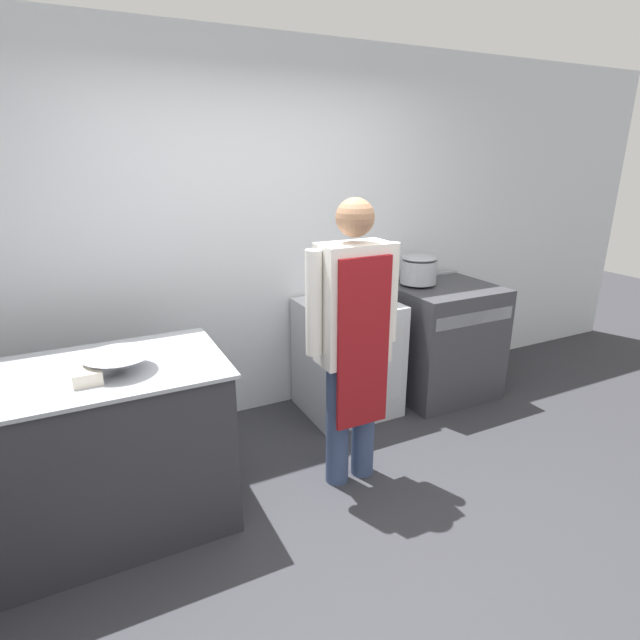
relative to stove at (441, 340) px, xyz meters
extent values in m
plane|color=#2D2D33|center=(-1.42, -1.32, -0.46)|extent=(14.00, 14.00, 0.00)
cube|color=silver|center=(-1.42, 0.44, 0.89)|extent=(8.00, 0.05, 2.70)
cube|color=#2D2D33|center=(-2.62, -0.51, -0.01)|extent=(1.20, 0.74, 0.90)
cube|color=#9EA0A8|center=(-2.62, -0.51, 0.45)|extent=(1.25, 0.77, 0.02)
cube|color=#38383D|center=(0.00, 0.00, 0.00)|extent=(0.81, 0.72, 0.92)
cube|color=#9EA0A8|center=(0.00, -0.34, 0.29)|extent=(0.74, 0.03, 0.10)
cube|color=#9EA0A8|center=(0.00, 0.35, 0.47)|extent=(0.81, 0.03, 0.02)
cube|color=silver|center=(-0.85, 0.08, -0.02)|extent=(0.68, 0.63, 0.88)
cube|color=silver|center=(-0.85, -0.23, 0.02)|extent=(0.58, 0.02, 0.61)
cylinder|color=#38476B|center=(-1.36, -0.70, -0.07)|extent=(0.14, 0.14, 0.79)
cylinder|color=#38476B|center=(-1.18, -0.70, -0.07)|extent=(0.14, 0.14, 0.79)
cube|color=silver|center=(-1.27, -0.70, 0.67)|extent=(0.40, 0.22, 0.69)
cube|color=maroon|center=(-1.27, -0.82, 0.46)|extent=(0.32, 0.02, 0.99)
cylinder|color=silver|center=(-1.51, -0.70, 0.70)|extent=(0.09, 0.09, 0.58)
cylinder|color=silver|center=(-1.02, -0.70, 0.70)|extent=(0.09, 0.09, 0.58)
sphere|color=#9E7051|center=(-1.27, -0.70, 1.15)|extent=(0.21, 0.21, 0.21)
cone|color=#9EA0A8|center=(-2.51, -0.58, 0.50)|extent=(0.33, 0.33, 0.09)
cube|color=silver|center=(-2.65, -0.65, 0.49)|extent=(0.13, 0.13, 0.06)
cylinder|color=#9EA0A8|center=(-0.18, 0.13, 0.57)|extent=(0.29, 0.29, 0.18)
ellipsoid|color=#9EA0A8|center=(-0.18, 0.13, 0.68)|extent=(0.28, 0.28, 0.05)
camera|label=1|loc=(-2.63, -3.01, 1.47)|focal=28.00mm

